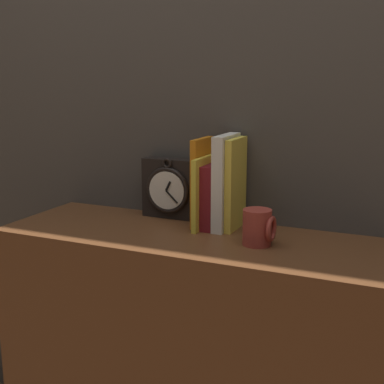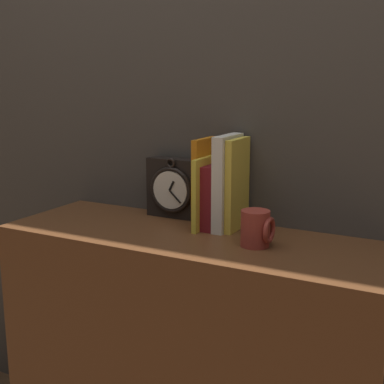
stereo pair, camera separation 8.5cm
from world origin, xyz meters
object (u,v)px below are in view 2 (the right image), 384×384
object	(u,v)px
book_slot3_white	(228,183)
mug	(257,229)
book_slot1_yellow	(206,192)
book_slot2_maroon	(216,196)
book_slot0_orange	(204,182)
book_slot4_yellow	(237,185)
clock	(175,188)

from	to	relation	value
book_slot3_white	mug	xyz separation A→B (m)	(0.13, -0.11, -0.08)
book_slot1_yellow	book_slot2_maroon	world-z (taller)	book_slot1_yellow
book_slot0_orange	book_slot1_yellow	size ratio (longest dim) A/B	1.24
book_slot1_yellow	book_slot4_yellow	xyz separation A→B (m)	(0.08, 0.02, 0.03)
mug	book_slot3_white	bearing A→B (deg)	139.27
book_slot2_maroon	mug	distance (m)	0.20
book_slot1_yellow	clock	bearing A→B (deg)	158.40
book_slot3_white	book_slot4_yellow	bearing A→B (deg)	14.23
clock	book_slot3_white	world-z (taller)	book_slot3_white
book_slot1_yellow	book_slot3_white	xyz separation A→B (m)	(0.06, 0.01, 0.03)
book_slot2_maroon	book_slot4_yellow	distance (m)	0.07
book_slot4_yellow	mug	distance (m)	0.17
book_slot0_orange	book_slot1_yellow	xyz separation A→B (m)	(0.01, -0.02, -0.02)
clock	book_slot1_yellow	bearing A→B (deg)	-21.60
clock	mug	bearing A→B (deg)	-25.59
book_slot2_maroon	book_slot1_yellow	bearing A→B (deg)	-154.91
book_slot3_white	mug	bearing A→B (deg)	-40.73
book_slot4_yellow	book_slot1_yellow	bearing A→B (deg)	-168.74
book_slot1_yellow	book_slot4_yellow	distance (m)	0.09
mug	clock	bearing A→B (deg)	154.41
book_slot0_orange	book_slot1_yellow	distance (m)	0.03
book_slot1_yellow	book_slot2_maroon	xyz separation A→B (m)	(0.02, 0.01, -0.01)
book_slot3_white	mug	world-z (taller)	book_slot3_white
book_slot4_yellow	mug	world-z (taller)	book_slot4_yellow
clock	book_slot2_maroon	bearing A→B (deg)	-14.25
book_slot0_orange	book_slot3_white	distance (m)	0.07
clock	book_slot0_orange	world-z (taller)	book_slot0_orange
book_slot1_yellow	book_slot2_maroon	bearing A→B (deg)	25.09
clock	book_slot2_maroon	world-z (taller)	clock
clock	book_slot1_yellow	xyz separation A→B (m)	(0.13, -0.05, 0.01)
book_slot2_maroon	mug	world-z (taller)	book_slot2_maroon
book_slot3_white	clock	bearing A→B (deg)	167.80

